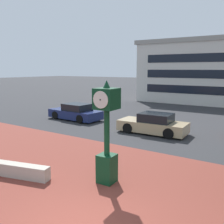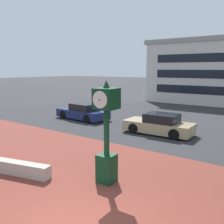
{
  "view_description": "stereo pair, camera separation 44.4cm",
  "coord_description": "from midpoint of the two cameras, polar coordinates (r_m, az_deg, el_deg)",
  "views": [
    {
      "loc": [
        3.87,
        -4.28,
        3.99
      ],
      "look_at": [
        -0.91,
        2.99,
        2.51
      ],
      "focal_mm": 40.86,
      "sensor_mm": 36.0,
      "label": 1
    },
    {
      "loc": [
        4.23,
        -4.03,
        3.99
      ],
      "look_at": [
        -0.91,
        2.99,
        2.51
      ],
      "focal_mm": 40.86,
      "sensor_mm": 36.0,
      "label": 2
    }
  ],
  "objects": [
    {
      "name": "car_street_far",
      "position": [
        16.04,
        8.44,
        -2.75
      ],
      "size": [
        4.3,
        1.93,
        1.28
      ],
      "rotation": [
        0.0,
        0.0,
        1.61
      ],
      "color": "tan",
      "rests_on": "ground"
    },
    {
      "name": "street_clock",
      "position": [
        8.81,
        -2.62,
        -4.38
      ],
      "size": [
        0.74,
        0.83,
        3.61
      ],
      "rotation": [
        0.0,
        0.0,
        0.03
      ],
      "color": "#0C381E",
      "rests_on": "ground"
    },
    {
      "name": "plaza_brick_paving",
      "position": [
        7.93,
        -2.65,
        -20.51
      ],
      "size": [
        44.0,
        10.76,
        0.01
      ],
      "primitive_type": "cube",
      "color": "brown",
      "rests_on": "ground"
    },
    {
      "name": "car_street_mid",
      "position": [
        20.4,
        -8.77,
        -0.09
      ],
      "size": [
        4.46,
        2.11,
        1.28
      ],
      "rotation": [
        0.0,
        0.0,
        1.51
      ],
      "color": "navy",
      "rests_on": "ground"
    },
    {
      "name": "planter_wall",
      "position": [
        10.62,
        -22.83,
        -11.76
      ],
      "size": [
        3.2,
        1.2,
        0.5
      ],
      "primitive_type": "cube",
      "rotation": [
        0.0,
        0.0,
        0.26
      ],
      "color": "#ADA393",
      "rests_on": "ground"
    }
  ]
}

